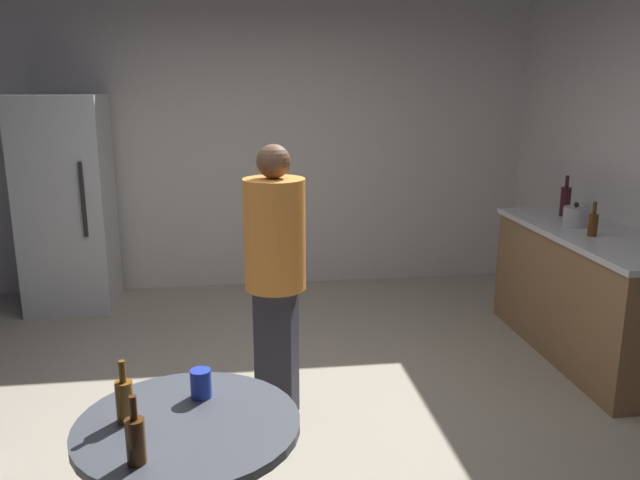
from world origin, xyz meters
The scene contains 12 objects.
ground_plane centered at (0.00, 0.00, -0.05)m, with size 5.20×5.20×0.10m, color #B2A893.
wall_back centered at (0.00, 2.63, 1.35)m, with size 5.32×0.06×2.70m, color silver.
refrigerator centered at (-1.56, 2.20, 0.90)m, with size 0.70×0.68×1.80m.
kitchen_counter centered at (2.28, 0.64, 0.45)m, with size 0.64×1.80×0.90m.
kettle centered at (2.23, 0.82, 0.97)m, with size 0.24×0.17×0.18m.
wine_bottle_on_counter centered at (2.34, 1.18, 1.02)m, with size 0.08×0.08×0.31m.
beer_bottle_on_counter centered at (2.20, 0.54, 0.98)m, with size 0.06×0.06×0.23m.
foreground_table centered at (-0.35, -1.25, 0.63)m, with size 0.80×0.80×0.73m.
beer_bottle_amber centered at (-0.56, -1.22, 0.82)m, with size 0.06×0.06×0.23m.
beer_bottle_brown centered at (-0.49, -1.49, 0.82)m, with size 0.06×0.06×0.23m.
plastic_cup_blue centered at (-0.31, -1.07, 0.79)m, with size 0.08×0.08×0.11m, color blue.
person_in_orange_shirt centered at (0.06, 0.08, 0.92)m, with size 0.44×0.44×1.58m.
Camera 1 is at (-0.15, -3.35, 1.91)m, focal length 36.10 mm.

